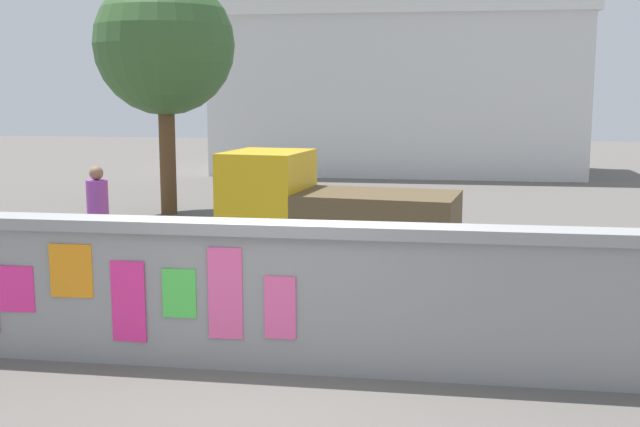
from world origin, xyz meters
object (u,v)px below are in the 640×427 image
at_px(auto_rickshaw_truck, 327,213).
at_px(bicycle_near, 572,311).
at_px(person_walking, 98,206).
at_px(bicycle_far, 299,302).
at_px(tree_roadside, 164,46).
at_px(motorcycle, 126,261).

xyz_separation_m(auto_rickshaw_truck, bicycle_near, (3.22, -3.18, -0.54)).
distance_m(bicycle_near, person_walking, 7.44).
distance_m(bicycle_near, bicycle_far, 3.08).
relative_size(bicycle_near, tree_roadside, 0.31).
xyz_separation_m(bicycle_far, person_walking, (-3.78, 2.90, 0.62)).
xyz_separation_m(motorcycle, bicycle_near, (5.76, -1.28, -0.10)).
distance_m(auto_rickshaw_truck, person_walking, 3.65).
bearing_deg(motorcycle, person_walking, 125.35).
xyz_separation_m(auto_rickshaw_truck, motorcycle, (-2.53, -1.90, -0.44)).
relative_size(bicycle_far, tree_roadside, 0.31).
xyz_separation_m(bicycle_far, tree_roadside, (-4.56, 8.33, 3.41)).
xyz_separation_m(motorcycle, tree_roadside, (-1.88, 6.98, 3.31)).
height_order(auto_rickshaw_truck, bicycle_near, auto_rickshaw_truck).
xyz_separation_m(bicycle_near, person_walking, (-6.86, 2.83, 0.62)).
bearing_deg(auto_rickshaw_truck, bicycle_far, -87.39).
relative_size(motorcycle, bicycle_near, 1.15).
bearing_deg(bicycle_near, auto_rickshaw_truck, 135.41).
bearing_deg(person_walking, tree_roadside, 98.13).
xyz_separation_m(motorcycle, bicycle_far, (2.68, -1.35, -0.10)).
xyz_separation_m(motorcycle, person_walking, (-1.10, 1.55, 0.52)).
bearing_deg(bicycle_far, person_walking, 142.47).
height_order(bicycle_near, bicycle_far, same).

